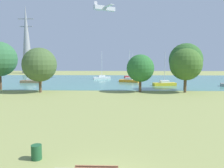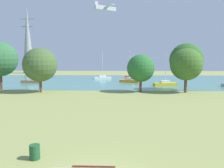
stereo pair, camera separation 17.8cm
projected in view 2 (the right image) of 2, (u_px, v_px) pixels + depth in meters
ground_plane at (112, 98)px, 31.06m from camera, size 160.00×160.00×0.00m
litter_bin at (35, 152)px, 11.98m from camera, size 0.56×0.56×0.80m
water_surface at (116, 80)px, 58.88m from camera, size 140.00×40.00×0.02m
sailboat_orange at (130, 80)px, 53.75m from camera, size 5.03×2.98×7.58m
sailboat_red at (133, 76)px, 66.86m from camera, size 4.99×2.32×7.32m
sailboat_white at (103, 77)px, 62.61m from camera, size 5.02×2.57×7.82m
sailboat_brown at (32, 81)px, 52.43m from camera, size 4.81×1.53×5.99m
sailboat_yellow at (165, 84)px, 46.45m from camera, size 4.98×2.29×6.97m
tree_east_far at (0, 59)px, 39.54m from camera, size 6.19×6.19×8.66m
tree_mid_shore at (40, 65)px, 36.54m from camera, size 5.62×5.62×7.41m
tree_east_near at (141, 68)px, 36.86m from camera, size 4.59×4.59×6.31m
tree_west_near at (186, 64)px, 36.27m from camera, size 5.29×5.29×7.31m
tree_west_far at (186, 60)px, 38.95m from camera, size 5.84×5.84×8.33m
electricity_pylon at (28, 40)px, 90.30m from camera, size 6.40×4.40×27.41m
light_aircraft at (105, 8)px, 61.23m from camera, size 5.97×7.65×2.10m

